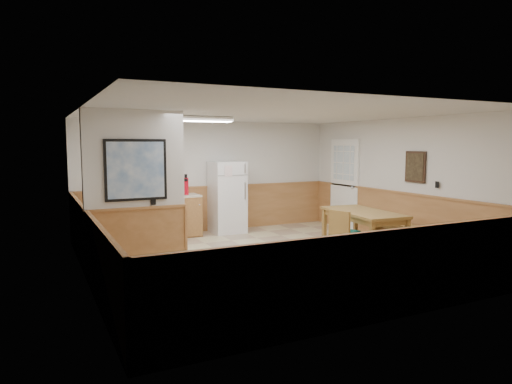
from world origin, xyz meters
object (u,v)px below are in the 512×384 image
dining_chair (342,230)px  soap_bottle (110,193)px  dining_bench (398,228)px  fire_extinguisher (186,186)px  dining_table (363,216)px  refrigerator (227,197)px

dining_chair → soap_bottle: 4.65m
dining_bench → dining_chair: dining_chair is taller
fire_extinguisher → soap_bottle: bearing=162.4°
dining_table → dining_bench: dining_table is taller
soap_bottle → refrigerator: bearing=-0.3°
dining_bench → fire_extinguisher: size_ratio=3.53×
refrigerator → fire_extinguisher: (-0.95, 0.00, 0.30)m
refrigerator → dining_bench: refrigerator is taller
fire_extinguisher → dining_chair: bearing=-76.6°
refrigerator → dining_chair: refrigerator is taller
dining_table → fire_extinguisher: fire_extinguisher is taller
dining_table → soap_bottle: 4.99m
dining_bench → fire_extinguisher: fire_extinguisher is taller
dining_chair → fire_extinguisher: bearing=102.9°
dining_table → fire_extinguisher: (-2.52, 2.80, 0.44)m
refrigerator → dining_table: 3.21m
dining_chair → dining_table: bearing=5.4°
refrigerator → fire_extinguisher: refrigerator is taller
dining_bench → fire_extinguisher: 4.46m
dining_bench → fire_extinguisher: (-3.46, 2.71, 0.75)m
fire_extinguisher → soap_bottle: size_ratio=2.01×
dining_chair → fire_extinguisher: fire_extinguisher is taller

